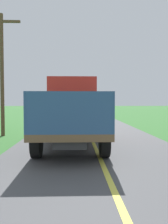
# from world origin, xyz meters

# --- Properties ---
(banana_truck_near) EXTENTS (2.38, 5.82, 2.80)m
(banana_truck_near) POSITION_xyz_m (-0.88, 11.96, 1.46)
(banana_truck_near) COLOR #2D2D30
(banana_truck_near) RESTS_ON road_surface
(utility_pole_roadside) EXTENTS (1.97, 0.20, 6.40)m
(utility_pole_roadside) POSITION_xyz_m (-4.62, 14.78, 3.48)
(utility_pole_roadside) COLOR brown
(utility_pole_roadside) RESTS_ON ground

